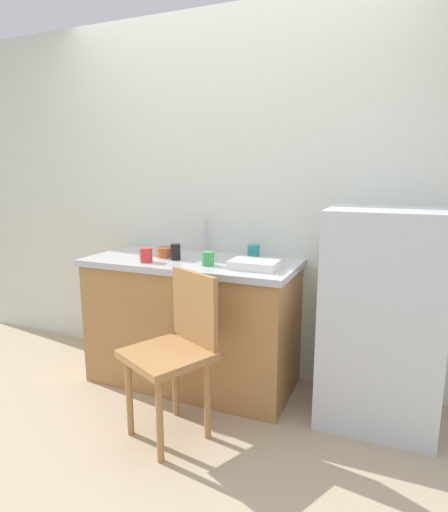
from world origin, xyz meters
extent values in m
plane|color=tan|center=(0.00, 0.00, 0.00)|extent=(8.00, 8.00, 0.00)
cube|color=silver|center=(0.00, 1.00, 1.23)|extent=(4.80, 0.10, 2.47)
cube|color=#A87542|center=(-0.13, 0.65, 0.41)|extent=(1.35, 0.60, 0.81)
cube|color=#B7B7BC|center=(-0.13, 0.65, 0.83)|extent=(1.39, 0.64, 0.04)
cylinder|color=#B7B7BC|center=(-0.15, 0.90, 0.97)|extent=(0.02, 0.02, 0.23)
cube|color=silver|center=(1.05, 0.67, 0.61)|extent=(0.63, 0.56, 1.22)
cylinder|color=#A87542|center=(-0.17, -0.04, 0.23)|extent=(0.04, 0.04, 0.45)
cylinder|color=#A87542|center=(0.10, -0.17, 0.23)|extent=(0.04, 0.04, 0.45)
cylinder|color=#A87542|center=(-0.04, 0.23, 0.23)|extent=(0.04, 0.04, 0.45)
cylinder|color=#A87542|center=(0.23, 0.10, 0.23)|extent=(0.04, 0.04, 0.45)
cube|color=#A87542|center=(0.03, 0.03, 0.47)|extent=(0.54, 0.54, 0.04)
cube|color=#A87542|center=(0.11, 0.20, 0.69)|extent=(0.34, 0.19, 0.40)
cube|color=white|center=(0.33, 0.55, 0.88)|extent=(0.28, 0.20, 0.05)
cylinder|color=#B25B33|center=(-0.33, 0.66, 0.89)|extent=(0.13, 0.13, 0.07)
cylinder|color=red|center=(-0.36, 0.46, 0.90)|extent=(0.08, 0.08, 0.09)
cylinder|color=green|center=(0.04, 0.52, 0.90)|extent=(0.08, 0.08, 0.09)
cylinder|color=black|center=(-0.22, 0.60, 0.91)|extent=(0.06, 0.06, 0.10)
cylinder|color=teal|center=(0.23, 0.83, 0.90)|extent=(0.08, 0.08, 0.09)
camera|label=1|loc=(1.11, -1.78, 1.42)|focal=29.91mm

